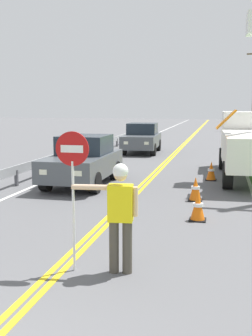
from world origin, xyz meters
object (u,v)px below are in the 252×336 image
(oncoming_sedan_second, at_px, (142,138))
(traffic_cone_lead, at_px, (198,207))
(oncoming_sedan_nearest, at_px, (83,161))
(traffic_cone_mid, at_px, (195,189))
(traffic_cone_tail, at_px, (211,171))
(flagger_worker, at_px, (120,211))
(stop_sign_paddle, at_px, (73,170))

(oncoming_sedan_second, height_order, traffic_cone_lead, oncoming_sedan_second)
(oncoming_sedan_nearest, relative_size, traffic_cone_mid, 5.88)
(traffic_cone_mid, bearing_deg, traffic_cone_lead, -84.69)
(traffic_cone_tail, bearing_deg, oncoming_sedan_nearest, -157.02)
(oncoming_sedan_nearest, height_order, traffic_cone_lead, oncoming_sedan_nearest)
(traffic_cone_tail, bearing_deg, traffic_cone_lead, -91.64)
(traffic_cone_lead, bearing_deg, traffic_cone_mid, 95.31)
(flagger_worker, relative_size, stop_sign_paddle, 0.78)
(traffic_cone_lead, distance_m, traffic_cone_tail, 5.48)
(traffic_cone_mid, bearing_deg, stop_sign_paddle, -106.33)
(stop_sign_paddle, distance_m, traffic_cone_mid, 5.97)
(traffic_cone_lead, bearing_deg, oncoming_sedan_nearest, 138.67)
(traffic_cone_lead, xyz_separation_m, traffic_cone_mid, (-0.19, 2.06, 0.00))
(oncoming_sedan_nearest, bearing_deg, stop_sign_paddle, -72.02)
(stop_sign_paddle, relative_size, oncoming_sedan_second, 0.56)
(flagger_worker, xyz_separation_m, oncoming_sedan_second, (-2.96, 16.98, -0.21))
(oncoming_sedan_nearest, distance_m, traffic_cone_mid, 4.30)
(flagger_worker, height_order, traffic_cone_mid, flagger_worker)
(oncoming_sedan_second, bearing_deg, traffic_cone_tail, -62.65)
(oncoming_sedan_nearest, relative_size, traffic_cone_tail, 5.88)
(flagger_worker, distance_m, traffic_cone_mid, 5.60)
(flagger_worker, relative_size, oncoming_sedan_nearest, 0.44)
(stop_sign_paddle, xyz_separation_m, traffic_cone_mid, (1.63, 5.58, -1.37))
(oncoming_sedan_nearest, xyz_separation_m, traffic_cone_tail, (4.31, 1.83, -0.50))
(stop_sign_paddle, height_order, traffic_cone_mid, stop_sign_paddle)
(traffic_cone_lead, bearing_deg, oncoming_sedan_second, 106.52)
(oncoming_sedan_second, bearing_deg, traffic_cone_mid, -71.58)
(flagger_worker, bearing_deg, traffic_cone_lead, 72.79)
(flagger_worker, xyz_separation_m, traffic_cone_lead, (1.06, 3.43, -0.71))
(flagger_worker, xyz_separation_m, stop_sign_paddle, (-0.76, -0.09, 0.66))
(traffic_cone_mid, bearing_deg, flagger_worker, -99.01)
(oncoming_sedan_second, distance_m, traffic_cone_mid, 12.13)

